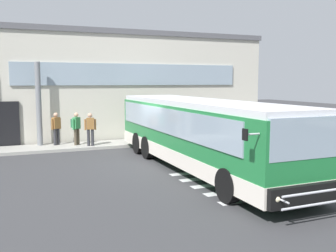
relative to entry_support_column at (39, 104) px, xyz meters
name	(u,v)px	position (x,y,z in m)	size (l,w,h in m)	color
ground_plane	(153,162)	(4.19, -5.40, -2.28)	(80.00, 90.00, 0.02)	#353538
bay_paint_stripes	(249,181)	(6.19, -9.60, -2.27)	(4.40, 3.96, 0.01)	silver
terminal_building	(86,85)	(3.52, 6.18, 0.88)	(20.84, 13.80, 6.32)	beige
boarding_curb	(123,143)	(4.19, -0.60, -2.20)	(23.04, 2.00, 0.15)	#9E9B93
entry_support_column	(39,104)	(0.00, 0.00, 0.00)	(0.28, 0.28, 4.24)	slate
bus_main_foreground	(199,135)	(5.40, -7.32, -0.93)	(3.03, 12.27, 2.70)	#1E7238
passenger_near_column	(56,127)	(0.80, -0.20, -1.19)	(0.51, 0.39, 1.68)	#2D2D33
passenger_by_doorway	(76,126)	(1.75, -0.58, -1.16)	(0.52, 0.50, 1.68)	#4C4233
passenger_at_curb_edge	(90,128)	(2.37, -1.15, -1.19)	(0.59, 0.27, 1.68)	#2D2D33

